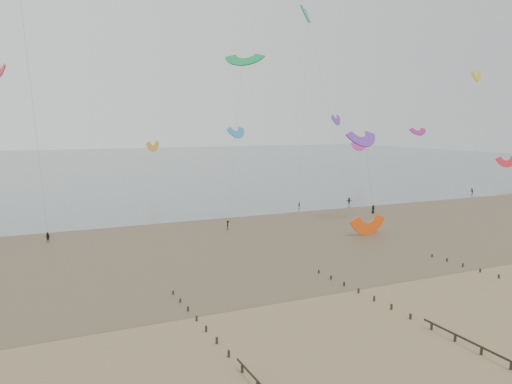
{
  "coord_description": "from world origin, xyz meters",
  "views": [
    {
      "loc": [
        -27.38,
        -37.64,
        17.76
      ],
      "look_at": [
        3.06,
        28.0,
        8.0
      ],
      "focal_mm": 35.0,
      "sensor_mm": 36.0,
      "label": 1
    }
  ],
  "objects": [
    {
      "name": "kites_airborne",
      "position": [
        -12.83,
        90.67,
        20.91
      ],
      "size": [
        225.88,
        121.85,
        40.79
      ],
      "color": "#991C6A",
      "rests_on": "ground"
    },
    {
      "name": "sea_and_shore",
      "position": [
        -4.08,
        34.4,
        0.01
      ],
      "size": [
        500.0,
        665.0,
        0.03
      ],
      "color": "#475654",
      "rests_on": "ground"
    },
    {
      "name": "ground",
      "position": [
        0.0,
        0.0,
        0.0
      ],
      "size": [
        500.0,
        500.0,
        0.0
      ],
      "primitive_type": "plane",
      "color": "brown",
      "rests_on": "ground"
    },
    {
      "name": "grounded_kite",
      "position": [
        22.74,
        26.95,
        0.0
      ],
      "size": [
        6.38,
        5.18,
        3.3
      ],
      "primitive_type": null,
      "rotation": [
        1.54,
        0.0,
        0.09
      ],
      "color": "#FA510F",
      "rests_on": "ground"
    },
    {
      "name": "kitesurfers",
      "position": [
        19.15,
        48.6,
        0.81
      ],
      "size": [
        118.47,
        17.28,
        1.87
      ],
      "color": "black",
      "rests_on": "ground"
    }
  ]
}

